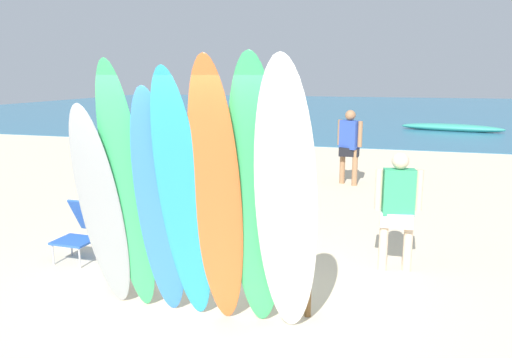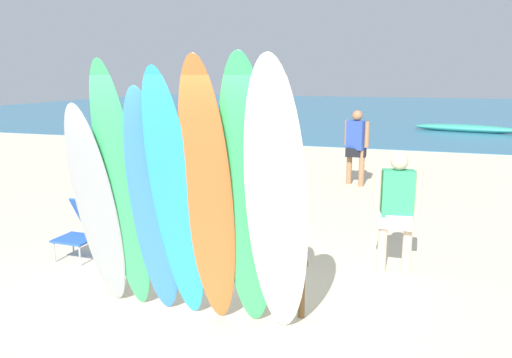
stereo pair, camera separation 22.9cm
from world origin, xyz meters
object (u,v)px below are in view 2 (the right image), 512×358
(surfboard_white_6, at_px, (277,207))
(beach_chair_blue, at_px, (84,226))
(surfboard_blue_2, at_px, (152,207))
(surfboard_rack, at_px, (204,262))
(beachgoer_by_water, at_px, (272,137))
(distant_boat, at_px, (466,128))
(surfboard_grey_0, at_px, (96,209))
(beachgoer_midbeach, at_px, (248,185))
(beachgoer_strolling, at_px, (356,142))
(beach_chair_red, at_px, (148,197))
(surfboard_green_1, at_px, (122,192))
(surfboard_orange_4, at_px, (208,200))
(beachgoer_near_rack, at_px, (229,156))
(surfboard_green_5, at_px, (247,200))
(beachgoer_photographing, at_px, (397,205))
(surfboard_teal_3, at_px, (175,203))

(surfboard_white_6, relative_size, beach_chair_blue, 3.49)
(surfboard_blue_2, bearing_deg, surfboard_rack, 55.36)
(beachgoer_by_water, distance_m, distant_boat, 13.34)
(surfboard_grey_0, xyz_separation_m, beach_chair_blue, (-1.22, 1.36, -0.70))
(beachgoer_midbeach, xyz_separation_m, distant_boat, (4.27, 16.98, -0.71))
(surfboard_grey_0, xyz_separation_m, beachgoer_strolling, (1.80, 7.18, -0.14))
(surfboard_blue_2, height_order, beach_chair_red, surfboard_blue_2)
(surfboard_grey_0, distance_m, surfboard_blue_2, 0.70)
(surfboard_green_1, height_order, surfboard_orange_4, surfboard_orange_4)
(surfboard_grey_0, relative_size, surfboard_blue_2, 0.93)
(beachgoer_by_water, bearing_deg, beachgoer_midbeach, -14.67)
(beachgoer_midbeach, xyz_separation_m, beachgoer_near_rack, (-1.15, 2.20, 0.05))
(surfboard_white_6, xyz_separation_m, beachgoer_midbeach, (-1.23, 2.81, -0.47))
(beachgoer_midbeach, bearing_deg, surfboard_green_5, -113.67)
(surfboard_green_1, relative_size, beachgoer_photographing, 1.74)
(beachgoer_midbeach, bearing_deg, surfboard_green_1, -141.76)
(surfboard_blue_2, xyz_separation_m, distant_boat, (4.35, 19.69, -1.05))
(surfboard_green_5, height_order, beachgoer_photographing, surfboard_green_5)
(beachgoer_photographing, height_order, beach_chair_red, beachgoer_photographing)
(surfboard_grey_0, height_order, beach_chair_red, surfboard_grey_0)
(surfboard_grey_0, xyz_separation_m, surfboard_blue_2, (0.69, -0.05, 0.09))
(surfboard_grey_0, height_order, beachgoer_midbeach, surfboard_grey_0)
(surfboard_green_1, bearing_deg, distant_boat, 78.40)
(surfboard_teal_3, height_order, beachgoer_midbeach, surfboard_teal_3)
(surfboard_orange_4, xyz_separation_m, beach_chair_blue, (-2.54, 1.47, -0.92))
(surfboard_blue_2, distance_m, surfboard_green_5, 1.00)
(surfboard_white_6, height_order, beachgoer_by_water, surfboard_white_6)
(surfboard_grey_0, xyz_separation_m, distant_boat, (5.04, 19.64, -0.97))
(surfboard_green_5, distance_m, distant_boat, 19.99)
(surfboard_orange_4, distance_m, beachgoer_near_rack, 5.28)
(surfboard_teal_3, relative_size, surfboard_green_5, 0.97)
(surfboard_green_1, relative_size, surfboard_orange_4, 0.98)
(surfboard_teal_3, bearing_deg, surfboard_blue_2, 168.23)
(surfboard_rack, relative_size, surfboard_green_5, 0.85)
(beachgoer_midbeach, relative_size, distant_boat, 0.34)
(beachgoer_by_water, bearing_deg, beach_chair_red, -39.17)
(beach_chair_red, bearing_deg, distant_boat, 90.46)
(surfboard_rack, xyz_separation_m, beachgoer_photographing, (1.96, 1.57, 0.41))
(surfboard_rack, bearing_deg, surfboard_green_1, -143.44)
(beachgoer_photographing, xyz_separation_m, beachgoer_strolling, (-1.15, 5.12, 0.09))
(surfboard_grey_0, distance_m, surfboard_green_5, 1.70)
(surfboard_rack, bearing_deg, surfboard_orange_4, -60.97)
(surfboard_green_5, xyz_separation_m, beachgoer_photographing, (1.27, 2.08, -0.46))
(beachgoer_strolling, bearing_deg, surfboard_orange_4, 114.90)
(beach_chair_blue, bearing_deg, surfboard_white_6, -23.38)
(surfboard_grey_0, height_order, surfboard_white_6, surfboard_white_6)
(surfboard_rack, height_order, surfboard_teal_3, surfboard_teal_3)
(surfboard_teal_3, relative_size, surfboard_orange_4, 0.97)
(beachgoer_near_rack, bearing_deg, distant_boat, 96.01)
(beachgoer_strolling, bearing_deg, surfboard_green_5, 117.70)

